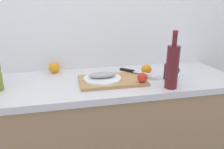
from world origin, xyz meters
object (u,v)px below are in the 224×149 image
fish_fillet (102,75)px  chef_knife (134,71)px  coffee_mug_2 (170,72)px  wine_bottle (172,66)px  orange_0 (54,68)px  cutting_board (112,80)px  white_plate (102,79)px

fish_fillet → chef_knife: 0.26m
fish_fillet → coffee_mug_2: size_ratio=1.61×
fish_fillet → chef_knife: fish_fillet is taller
fish_fillet → wine_bottle: wine_bottle is taller
orange_0 → cutting_board: bearing=-37.3°
white_plate → chef_knife: (0.24, 0.10, 0.00)m
fish_fillet → coffee_mug_2: (0.46, -0.02, -0.00)m
fish_fillet → wine_bottle: 0.43m
white_plate → coffee_mug_2: 0.46m
wine_bottle → coffee_mug_2: wine_bottle is taller
chef_knife → orange_0: (-0.55, 0.18, 0.01)m
coffee_mug_2 → white_plate: bearing=177.1°
white_plate → chef_knife: size_ratio=1.05×
cutting_board → fish_fillet: size_ratio=2.34×
white_plate → wine_bottle: size_ratio=0.70×
white_plate → wine_bottle: wine_bottle is taller
cutting_board → fish_fillet: fish_fillet is taller
white_plate → orange_0: (-0.31, 0.29, 0.01)m
wine_bottle → orange_0: size_ratio=4.33×
white_plate → wine_bottle: (0.39, -0.18, 0.11)m
coffee_mug_2 → orange_0: (-0.76, 0.31, -0.01)m
white_plate → chef_knife: bearing=22.6°
cutting_board → wine_bottle: 0.39m
coffee_mug_2 → chef_knife: bearing=149.7°
chef_knife → coffee_mug_2: bearing=15.8°
white_plate → fish_fillet: (0.00, 0.00, 0.03)m
cutting_board → coffee_mug_2: 0.39m
white_plate → fish_fillet: bearing=0.0°
fish_fillet → orange_0: 0.42m
cutting_board → chef_knife: bearing=28.9°
wine_bottle → coffee_mug_2: bearing=65.4°
cutting_board → coffee_mug_2: (0.39, -0.03, 0.04)m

